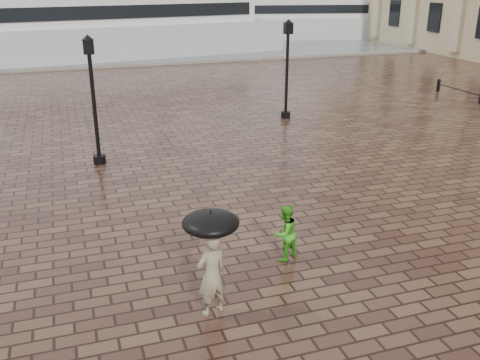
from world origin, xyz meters
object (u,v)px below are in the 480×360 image
Objects in this scene: adult_pedestrian at (212,274)px; child_pedestrian at (285,233)px; street_lamps at (108,74)px; ferry_near at (122,23)px; ferry_far at (319,16)px.

adult_pedestrian is 2.73m from child_pedestrian.
street_lamps reaches higher than child_pedestrian.
street_lamps is 11.12× the size of child_pedestrian.
ferry_far is at bearing 9.95° from ferry_near.
ferry_near is 22.99m from ferry_far.
street_lamps is 14.27m from child_pedestrian.
ferry_near is at bearing -148.59° from ferry_far.
ferry_near is 1.19× the size of ferry_far.
ferry_near is (2.92, 38.05, 1.82)m from adult_pedestrian.
street_lamps is 15.57m from adult_pedestrian.
ferry_far is at bearing 50.00° from street_lamps.
ferry_far is (25.09, 29.90, -0.06)m from street_lamps.
ferry_near reaches higher than street_lamps.
street_lamps is at bearing -102.54° from child_pedestrian.
child_pedestrian is 36.54m from ferry_near.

